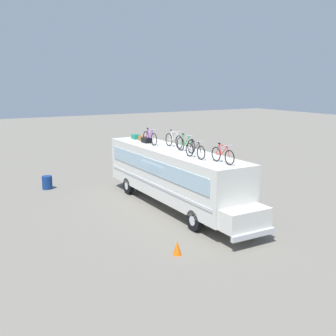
{
  "coord_description": "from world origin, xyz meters",
  "views": [
    {
      "loc": [
        18.34,
        -10.78,
        6.63
      ],
      "look_at": [
        -0.45,
        0.0,
        2.02
      ],
      "focal_mm": 43.71,
      "sensor_mm": 36.0,
      "label": 1
    }
  ],
  "objects_px": {
    "luggage_bag_1": "(136,137)",
    "traffic_cone": "(177,248)",
    "trash_bin": "(47,182)",
    "luggage_bag_3": "(147,140)",
    "rooftop_bicycle_1": "(150,138)",
    "luggage_bag_2": "(143,138)",
    "rooftop_bicycle_3": "(186,144)",
    "rooftop_bicycle_4": "(195,150)",
    "bus": "(174,174)",
    "rooftop_bicycle_5": "(223,155)",
    "rooftop_bicycle_2": "(174,140)"
  },
  "relations": [
    {
      "from": "rooftop_bicycle_3",
      "to": "luggage_bag_1",
      "type": "bearing_deg",
      "value": -178.26
    },
    {
      "from": "rooftop_bicycle_5",
      "to": "trash_bin",
      "type": "distance_m",
      "value": 12.74
    },
    {
      "from": "rooftop_bicycle_2",
      "to": "rooftop_bicycle_4",
      "type": "distance_m",
      "value": 3.28
    },
    {
      "from": "bus",
      "to": "trash_bin",
      "type": "bearing_deg",
      "value": -145.17
    },
    {
      "from": "luggage_bag_1",
      "to": "luggage_bag_3",
      "type": "height_order",
      "value": "same"
    },
    {
      "from": "rooftop_bicycle_1",
      "to": "rooftop_bicycle_2",
      "type": "xyz_separation_m",
      "value": [
        1.59,
        0.64,
        0.01
      ]
    },
    {
      "from": "bus",
      "to": "trash_bin",
      "type": "xyz_separation_m",
      "value": [
        -7.16,
        -4.98,
        -1.41
      ]
    },
    {
      "from": "rooftop_bicycle_2",
      "to": "rooftop_bicycle_5",
      "type": "relative_size",
      "value": 1.11
    },
    {
      "from": "rooftop_bicycle_1",
      "to": "traffic_cone",
      "type": "height_order",
      "value": "rooftop_bicycle_1"
    },
    {
      "from": "rooftop_bicycle_1",
      "to": "rooftop_bicycle_5",
      "type": "relative_size",
      "value": 1.04
    },
    {
      "from": "rooftop_bicycle_5",
      "to": "trash_bin",
      "type": "bearing_deg",
      "value": -156.1
    },
    {
      "from": "rooftop_bicycle_2",
      "to": "traffic_cone",
      "type": "bearing_deg",
      "value": -29.51
    },
    {
      "from": "luggage_bag_3",
      "to": "rooftop_bicycle_5",
      "type": "bearing_deg",
      "value": 0.97
    },
    {
      "from": "rooftop_bicycle_2",
      "to": "traffic_cone",
      "type": "distance_m",
      "value": 7.72
    },
    {
      "from": "trash_bin",
      "to": "bus",
      "type": "bearing_deg",
      "value": 34.83
    },
    {
      "from": "luggage_bag_1",
      "to": "traffic_cone",
      "type": "bearing_deg",
      "value": -16.91
    },
    {
      "from": "luggage_bag_3",
      "to": "rooftop_bicycle_4",
      "type": "bearing_deg",
      "value": -2.64
    },
    {
      "from": "luggage_bag_3",
      "to": "rooftop_bicycle_5",
      "type": "distance_m",
      "value": 7.09
    },
    {
      "from": "bus",
      "to": "rooftop_bicycle_3",
      "type": "xyz_separation_m",
      "value": [
        0.89,
        0.17,
        1.68
      ]
    },
    {
      "from": "traffic_cone",
      "to": "rooftop_bicycle_4",
      "type": "bearing_deg",
      "value": 137.01
    },
    {
      "from": "bus",
      "to": "rooftop_bicycle_3",
      "type": "bearing_deg",
      "value": 10.98
    },
    {
      "from": "luggage_bag_2",
      "to": "rooftop_bicycle_4",
      "type": "bearing_deg",
      "value": -3.52
    },
    {
      "from": "bus",
      "to": "rooftop_bicycle_2",
      "type": "xyz_separation_m",
      "value": [
        -0.66,
        0.4,
        1.69
      ]
    },
    {
      "from": "trash_bin",
      "to": "traffic_cone",
      "type": "height_order",
      "value": "trash_bin"
    },
    {
      "from": "luggage_bag_3",
      "to": "trash_bin",
      "type": "xyz_separation_m",
      "value": [
        -4.22,
        -4.89,
        -2.85
      ]
    },
    {
      "from": "bus",
      "to": "rooftop_bicycle_5",
      "type": "bearing_deg",
      "value": 0.34
    },
    {
      "from": "luggage_bag_3",
      "to": "rooftop_bicycle_1",
      "type": "xyz_separation_m",
      "value": [
        0.69,
        -0.15,
        0.24
      ]
    },
    {
      "from": "luggage_bag_2",
      "to": "rooftop_bicycle_4",
      "type": "height_order",
      "value": "rooftop_bicycle_4"
    },
    {
      "from": "luggage_bag_1",
      "to": "trash_bin",
      "type": "relative_size",
      "value": 0.66
    },
    {
      "from": "rooftop_bicycle_2",
      "to": "rooftop_bicycle_3",
      "type": "height_order",
      "value": "rooftop_bicycle_2"
    },
    {
      "from": "trash_bin",
      "to": "traffic_cone",
      "type": "relative_size",
      "value": 1.45
    },
    {
      "from": "rooftop_bicycle_3",
      "to": "rooftop_bicycle_4",
      "type": "bearing_deg",
      "value": -17.62
    },
    {
      "from": "trash_bin",
      "to": "traffic_cone",
      "type": "distance_m",
      "value": 12.75
    },
    {
      "from": "bus",
      "to": "rooftop_bicycle_3",
      "type": "distance_m",
      "value": 1.91
    },
    {
      "from": "rooftop_bicycle_1",
      "to": "trash_bin",
      "type": "relative_size",
      "value": 2.02
    },
    {
      "from": "traffic_cone",
      "to": "bus",
      "type": "bearing_deg",
      "value": 150.66
    },
    {
      "from": "traffic_cone",
      "to": "rooftop_bicycle_3",
      "type": "bearing_deg",
      "value": 144.62
    },
    {
      "from": "bus",
      "to": "luggage_bag_1",
      "type": "bearing_deg",
      "value": 179.94
    },
    {
      "from": "luggage_bag_2",
      "to": "rooftop_bicycle_1",
      "type": "height_order",
      "value": "rooftop_bicycle_1"
    },
    {
      "from": "rooftop_bicycle_4",
      "to": "luggage_bag_3",
      "type": "bearing_deg",
      "value": 177.36
    },
    {
      "from": "rooftop_bicycle_2",
      "to": "rooftop_bicycle_4",
      "type": "height_order",
      "value": "rooftop_bicycle_2"
    },
    {
      "from": "rooftop_bicycle_4",
      "to": "luggage_bag_1",
      "type": "bearing_deg",
      "value": 177.18
    },
    {
      "from": "rooftop_bicycle_1",
      "to": "rooftop_bicycle_3",
      "type": "height_order",
      "value": "rooftop_bicycle_1"
    },
    {
      "from": "luggage_bag_3",
      "to": "luggage_bag_1",
      "type": "bearing_deg",
      "value": 176.58
    },
    {
      "from": "luggage_bag_3",
      "to": "rooftop_bicycle_4",
      "type": "xyz_separation_m",
      "value": [
        5.48,
        -0.25,
        0.22
      ]
    },
    {
      "from": "rooftop_bicycle_5",
      "to": "rooftop_bicycle_4",
      "type": "bearing_deg",
      "value": -166.92
    },
    {
      "from": "rooftop_bicycle_3",
      "to": "rooftop_bicycle_4",
      "type": "distance_m",
      "value": 1.72
    },
    {
      "from": "rooftop_bicycle_5",
      "to": "rooftop_bicycle_1",
      "type": "bearing_deg",
      "value": -177.6
    },
    {
      "from": "luggage_bag_3",
      "to": "rooftop_bicycle_1",
      "type": "bearing_deg",
      "value": -12.04
    },
    {
      "from": "luggage_bag_3",
      "to": "rooftop_bicycle_1",
      "type": "distance_m",
      "value": 0.75
    }
  ]
}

